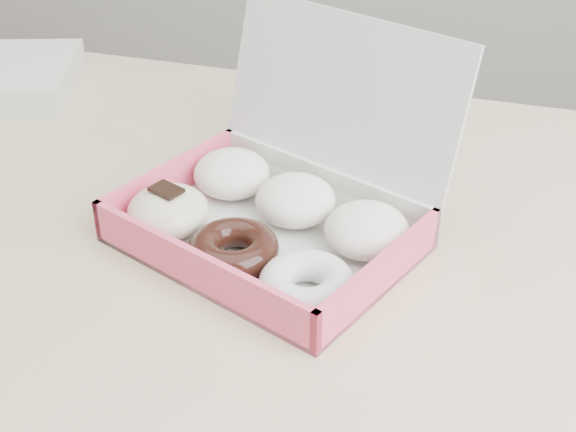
# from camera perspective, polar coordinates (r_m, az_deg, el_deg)

# --- Properties ---
(table) EXTENTS (1.20, 0.80, 0.75)m
(table) POSITION_cam_1_polar(r_m,az_deg,el_deg) (1.04, -10.31, -2.26)
(table) COLOR tan
(table) RESTS_ON ground
(donut_box) EXTENTS (0.39, 0.37, 0.22)m
(donut_box) POSITION_cam_1_polar(r_m,az_deg,el_deg) (0.88, -1.00, 0.48)
(donut_box) COLOR silver
(donut_box) RESTS_ON table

